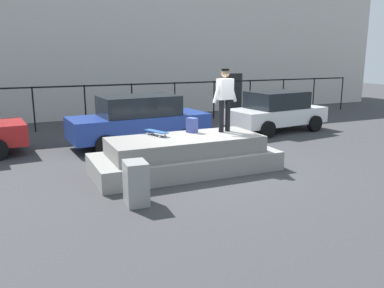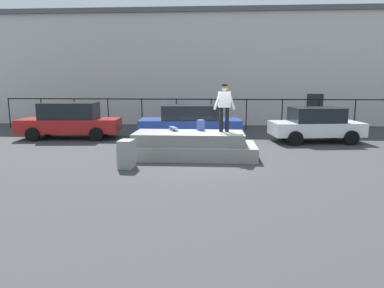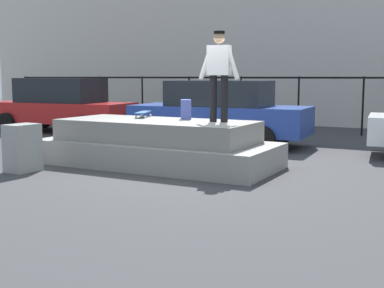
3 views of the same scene
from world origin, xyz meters
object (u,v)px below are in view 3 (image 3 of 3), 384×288
car_blue_sedan_mid (220,112)px  utility_box (22,148)px  skateboard (143,113)px  backpack (186,109)px  skateboarder (219,70)px  car_red_sedan_near (61,105)px

car_blue_sedan_mid → utility_box: size_ratio=5.24×
utility_box → skateboard: bearing=64.9°
backpack → car_blue_sedan_mid: bearing=-20.1°
skateboard → backpack: 1.04m
skateboarder → car_blue_sedan_mid: bearing=114.8°
car_blue_sedan_mid → utility_box: car_blue_sedan_mid is taller
utility_box → backpack: bearing=48.6°
skateboarder → utility_box: skateboarder is taller
backpack → skateboard: bearing=58.7°
skateboarder → skateboard: 2.12m
backpack → car_red_sedan_near: car_red_sedan_near is taller
skateboard → car_blue_sedan_mid: bearing=81.8°
backpack → skateboarder: bearing=-138.9°
skateboard → car_red_sedan_near: bearing=147.5°
skateboard → car_red_sedan_near: size_ratio=0.16×
backpack → car_blue_sedan_mid: size_ratio=0.09×
skateboard → car_blue_sedan_mid: car_blue_sedan_mid is taller
car_red_sedan_near → utility_box: car_red_sedan_near is taller
backpack → utility_box: size_ratio=0.45×
backpack → utility_box: bearing=103.0°
car_red_sedan_near → backpack: bearing=-28.1°
backpack → car_red_sedan_near: (-6.53, 3.49, -0.24)m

